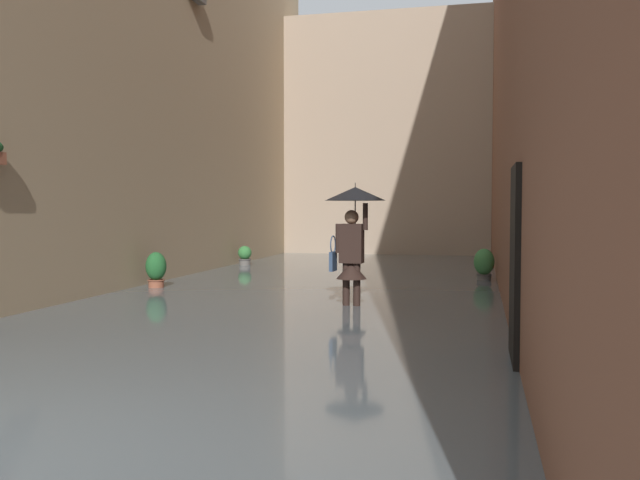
% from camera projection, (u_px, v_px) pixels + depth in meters
% --- Properties ---
extents(ground_plane, '(60.00, 60.00, 0.00)m').
position_uv_depth(ground_plane, '(319.00, 294.00, 13.92)').
color(ground_plane, slate).
extents(flood_water, '(7.98, 25.65, 0.16)m').
position_uv_depth(flood_water, '(319.00, 290.00, 13.92)').
color(flood_water, '#515B60').
rests_on(flood_water, ground_plane).
extents(building_facade_right, '(2.04, 23.65, 12.29)m').
position_uv_depth(building_facade_right, '(116.00, 5.00, 14.65)').
color(building_facade_right, tan).
rests_on(building_facade_right, ground_plane).
extents(building_facade_far, '(10.78, 1.80, 8.52)m').
position_uv_depth(building_facade_far, '(388.00, 138.00, 24.15)').
color(building_facade_far, tan).
rests_on(building_facade_far, ground_plane).
extents(person_wading, '(0.99, 0.99, 2.17)m').
position_uv_depth(person_wading, '(353.00, 223.00, 11.08)').
color(person_wading, '#2D2319').
rests_on(person_wading, ground_plane).
extents(potted_plant_far_right, '(0.38, 0.38, 0.70)m').
position_uv_depth(potted_plant_far_right, '(245.00, 257.00, 19.05)').
color(potted_plant_far_right, '#66605B').
rests_on(potted_plant_far_right, ground_plane).
extents(potted_plant_far_left, '(0.45, 0.45, 0.85)m').
position_uv_depth(potted_plant_far_left, '(484.00, 265.00, 15.16)').
color(potted_plant_far_left, '#66605B').
rests_on(potted_plant_far_left, ground_plane).
extents(potted_plant_mid_right, '(0.42, 0.42, 0.87)m').
position_uv_depth(potted_plant_mid_right, '(156.00, 271.00, 13.71)').
color(potted_plant_mid_right, '#9E563D').
rests_on(potted_plant_mid_right, ground_plane).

